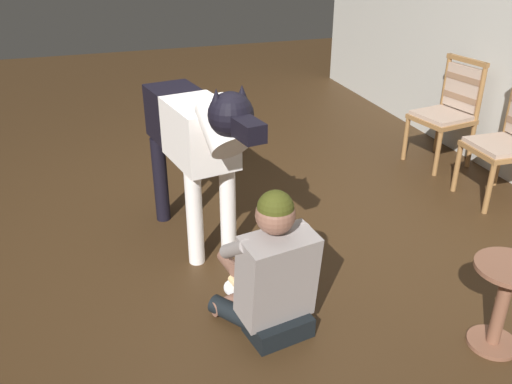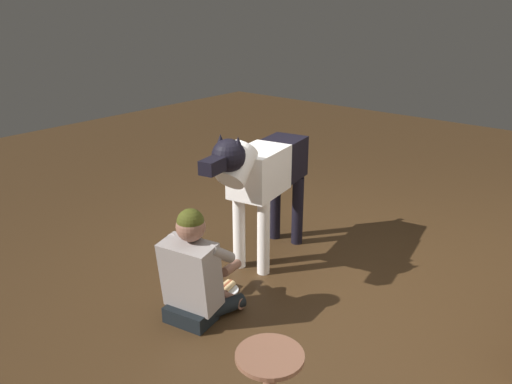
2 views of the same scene
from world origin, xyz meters
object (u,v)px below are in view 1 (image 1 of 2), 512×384
object	(u,v)px
person_sitting_on_floor	(272,274)
large_dog	(196,136)
dining_chair_right_of_pair	(511,136)
round_side_table	(503,300)
hot_dog_on_plate	(240,284)
dining_chair_left_of_pair	(450,107)

from	to	relation	value
person_sitting_on_floor	large_dog	xyz separation A→B (m)	(-1.00, -0.18, 0.46)
dining_chair_right_of_pair	round_side_table	size ratio (longest dim) A/B	1.89
person_sitting_on_floor	hot_dog_on_plate	world-z (taller)	person_sitting_on_floor
dining_chair_left_of_pair	hot_dog_on_plate	bearing A→B (deg)	-61.09
large_dog	person_sitting_on_floor	bearing A→B (deg)	10.20
dining_chair_left_of_pair	large_dog	distance (m)	2.66
round_side_table	hot_dog_on_plate	bearing A→B (deg)	-128.02
person_sitting_on_floor	hot_dog_on_plate	size ratio (longest dim) A/B	4.32
dining_chair_right_of_pair	large_dog	world-z (taller)	large_dog
person_sitting_on_floor	hot_dog_on_plate	xyz separation A→B (m)	(-0.40, -0.07, -0.33)
round_side_table	dining_chair_right_of_pair	bearing A→B (deg)	139.35
large_dog	dining_chair_right_of_pair	bearing A→B (deg)	88.79
dining_chair_right_of_pair	large_dog	xyz separation A→B (m)	(-0.05, -2.54, 0.28)
dining_chair_left_of_pair	person_sitting_on_floor	xyz separation A→B (m)	(1.74, -2.36, -0.18)
hot_dog_on_plate	person_sitting_on_floor	bearing A→B (deg)	10.20
dining_chair_right_of_pair	dining_chair_left_of_pair	bearing A→B (deg)	-179.91
dining_chair_right_of_pair	hot_dog_on_plate	world-z (taller)	dining_chair_right_of_pair
dining_chair_left_of_pair	person_sitting_on_floor	bearing A→B (deg)	-53.57
dining_chair_right_of_pair	hot_dog_on_plate	size ratio (longest dim) A/B	4.86
dining_chair_left_of_pair	round_side_table	bearing A→B (deg)	-29.08
dining_chair_left_of_pair	large_dog	bearing A→B (deg)	-73.72
dining_chair_right_of_pair	hot_dog_on_plate	bearing A→B (deg)	-77.32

